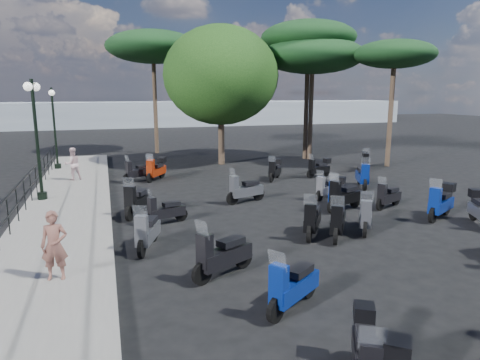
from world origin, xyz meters
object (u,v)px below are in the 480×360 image
object	(u,v)px
scooter_26	(441,203)
pine_1	(308,38)
scooter_5	(138,172)
scooter_8	(222,255)
scooter_7	(292,287)
scooter_22	(337,193)
scooter_3	(165,211)
scooter_29	(365,161)
scooter_11	(156,170)
scooter_9	(338,222)
scooter_10	(245,190)
scooter_31	(312,220)
scooter_16	(326,188)
lamp_post_2	(54,123)
scooter_4	(137,202)
pine_2	(153,47)
scooter_14	(366,214)
pine_0	(313,56)
scooter_2	(147,232)
broadleaf_tree	(221,76)
woman	(54,246)
pine_3	(395,55)
scooter_15	(344,197)
scooter_23	(319,168)
lamp_post_1	(36,132)
scooter_17	(275,170)
pedestrian_far	(73,164)
scooter_21	(388,197)
scooter_1	(366,355)
scooter_28	(362,176)

from	to	relation	value
scooter_26	pine_1	distance (m)	15.22
scooter_5	scooter_8	distance (m)	11.55
scooter_7	scooter_22	distance (m)	8.19
scooter_3	scooter_29	world-z (taller)	scooter_29
scooter_7	scooter_11	size ratio (longest dim) A/B	1.02
scooter_9	scooter_7	bearing A→B (deg)	83.40
scooter_10	scooter_31	xyz separation A→B (m)	(0.66, -4.30, -0.00)
scooter_9	pine_1	size ratio (longest dim) A/B	0.18
scooter_9	scooter_16	xyz separation A→B (m)	(1.98, 4.26, -0.06)
scooter_22	lamp_post_2	bearing A→B (deg)	-2.10
scooter_9	scooter_4	bearing A→B (deg)	-2.90
scooter_11	pine_2	bearing A→B (deg)	-62.32
scooter_14	pine_0	size ratio (longest dim) A/B	0.20
scooter_2	broadleaf_tree	distance (m)	14.84
woman	scooter_14	world-z (taller)	woman
scooter_4	pine_3	distance (m)	16.62
scooter_26	pine_3	world-z (taller)	pine_3
scooter_29	pine_3	bearing A→B (deg)	-128.43
woman	scooter_11	world-z (taller)	woman
woman	scooter_15	distance (m)	9.79
scooter_2	scooter_23	bearing A→B (deg)	-119.18
lamp_post_1	scooter_17	distance (m)	10.46
scooter_17	pine_1	world-z (taller)	pine_1
pedestrian_far	scooter_4	world-z (taller)	pedestrian_far
pedestrian_far	scooter_5	distance (m)	2.99
pine_0	pine_3	xyz separation A→B (m)	(3.03, -3.79, -0.17)
scooter_14	pine_3	world-z (taller)	pine_3
scooter_22	scooter_29	bearing A→B (deg)	-86.84
pedestrian_far	scooter_26	distance (m)	15.56
scooter_8	scooter_21	xyz separation A→B (m)	(7.32, 3.91, -0.08)
scooter_3	scooter_22	xyz separation A→B (m)	(6.38, 0.33, 0.08)
scooter_1	scooter_10	world-z (taller)	scooter_10
scooter_26	scooter_3	bearing A→B (deg)	47.34
lamp_post_1	scooter_28	bearing A→B (deg)	1.09
broadleaf_tree	pine_0	world-z (taller)	broadleaf_tree
scooter_2	scooter_14	world-z (taller)	scooter_14
scooter_21	pine_1	world-z (taller)	pine_1
scooter_1	pine_2	world-z (taller)	pine_2
pine_2	scooter_8	bearing A→B (deg)	-92.80
scooter_14	scooter_16	size ratio (longest dim) A/B	1.11
scooter_5	pine_2	world-z (taller)	pine_2
scooter_26	scooter_2	bearing A→B (deg)	60.95
pedestrian_far	pine_3	distance (m)	17.65
pedestrian_far	broadleaf_tree	size ratio (longest dim) A/B	0.19
scooter_22	scooter_31	xyz separation A→B (m)	(-2.43, -2.79, -0.01)
scooter_23	pine_0	xyz separation A→B (m)	(2.25, 5.52, 5.87)
lamp_post_1	lamp_post_2	xyz separation A→B (m)	(-0.09, 7.14, -0.13)
scooter_29	scooter_31	world-z (taller)	scooter_31
scooter_29	scooter_31	size ratio (longest dim) A/B	0.96
scooter_1	scooter_16	xyz separation A→B (m)	(4.89, 10.04, -0.06)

